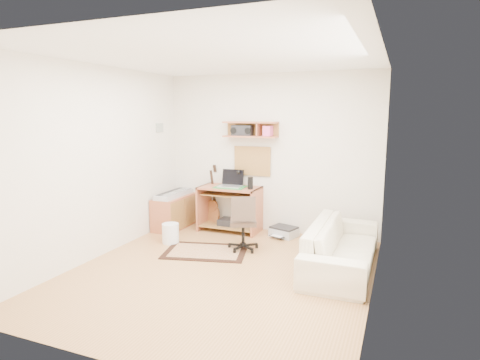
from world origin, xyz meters
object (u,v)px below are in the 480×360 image
at_px(printer, 284,231).
at_px(cabinet, 174,212).
at_px(task_chair, 243,222).
at_px(sofa, 342,238).
at_px(desk, 230,209).

bearing_deg(printer, cabinet, -156.36).
xyz_separation_m(task_chair, sofa, (1.42, -0.15, -0.03)).
distance_m(cabinet, sofa, 3.07).
bearing_deg(desk, printer, 1.51).
distance_m(desk, task_chair, 0.99).
bearing_deg(printer, desk, -160.81).
distance_m(desk, printer, 0.98).
bearing_deg(desk, sofa, -26.04).
distance_m(cabinet, printer, 1.93).
relative_size(desk, task_chair, 1.20).
xyz_separation_m(desk, task_chair, (0.56, -0.82, 0.04)).
relative_size(task_chair, printer, 2.06).
bearing_deg(sofa, cabinet, 74.96).
xyz_separation_m(task_chair, cabinet, (-1.54, 0.64, -0.14)).
distance_m(task_chair, printer, 0.98).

